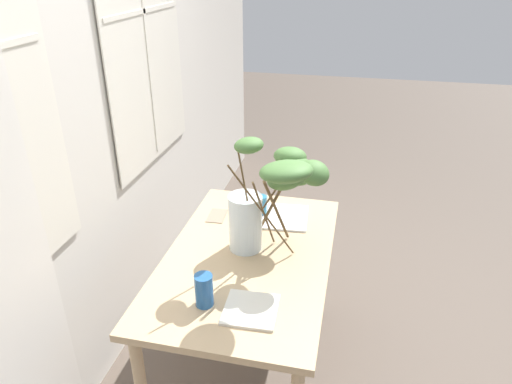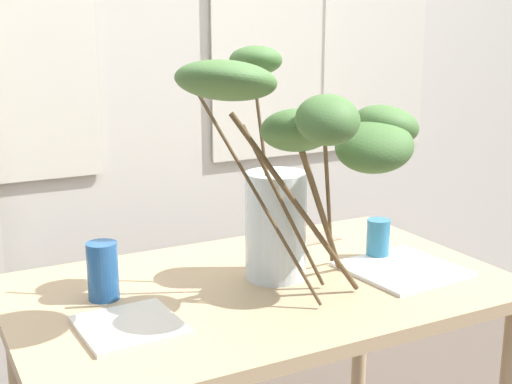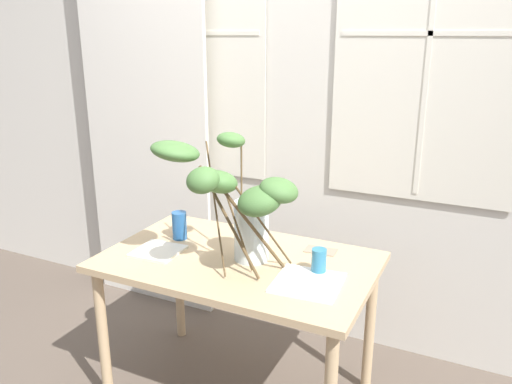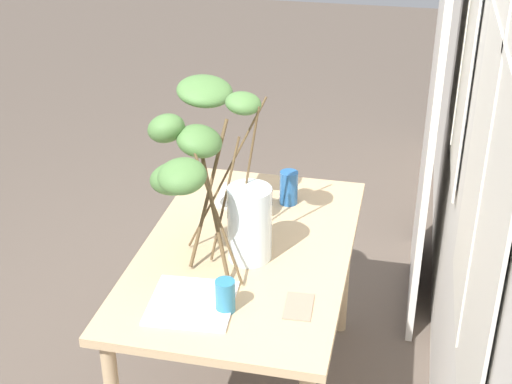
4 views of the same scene
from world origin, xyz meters
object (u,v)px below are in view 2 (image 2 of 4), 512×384
at_px(drinking_glass_blue_right, 378,239).
at_px(plate_square_left, 130,326).
at_px(vase_with_branches, 300,165).
at_px(drinking_glass_blue_left, 103,271).
at_px(plate_square_right, 402,269).
at_px(dining_table, 261,315).

xyz_separation_m(drinking_glass_blue_right, plate_square_left, (-0.76, -0.12, -0.05)).
bearing_deg(vase_with_branches, plate_square_left, 180.00).
distance_m(drinking_glass_blue_left, plate_square_left, 0.20).
distance_m(vase_with_branches, plate_square_right, 0.45).
bearing_deg(drinking_glass_blue_right, plate_square_left, -170.90).
relative_size(drinking_glass_blue_left, plate_square_left, 0.67).
height_order(dining_table, plate_square_left, plate_square_left).
bearing_deg(plate_square_left, dining_table, 14.91).
xyz_separation_m(dining_table, vase_with_branches, (0.05, -0.10, 0.40)).
bearing_deg(drinking_glass_blue_right, drinking_glass_blue_left, 174.89).
bearing_deg(dining_table, vase_with_branches, -63.61).
bearing_deg(dining_table, plate_square_right, -14.09).
bearing_deg(plate_square_left, vase_with_branches, -0.00).
distance_m(dining_table, plate_square_right, 0.40).
relative_size(dining_table, plate_square_right, 4.55).
relative_size(dining_table, vase_with_branches, 1.74).
relative_size(vase_with_branches, plate_square_left, 3.39).
distance_m(vase_with_branches, drinking_glass_blue_right, 0.44).
bearing_deg(plate_square_right, plate_square_left, -179.56).
bearing_deg(plate_square_left, plate_square_right, 0.44).
bearing_deg(dining_table, drinking_glass_blue_left, 166.68).
height_order(drinking_glass_blue_right, plate_square_left, drinking_glass_blue_right).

